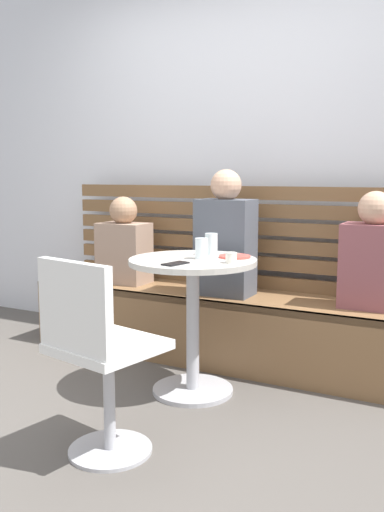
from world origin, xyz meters
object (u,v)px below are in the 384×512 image
object	(u,v)px
booth_bench	(229,327)
phone_on_table	(175,264)
cafe_table	(193,300)
person_child_middle	(373,257)
cup_water_clear	(201,248)
person_child_left	(124,245)
cup_espresso_small	(231,258)
white_chair	(96,351)
person_adult	(226,239)
cup_glass_tall	(211,244)
plate_small	(235,256)

from	to	relation	value
booth_bench	phone_on_table	size ratio (longest dim) A/B	19.29
cafe_table	person_child_middle	distance (m)	1.03
booth_bench	cup_water_clear	bearing A→B (deg)	-81.95
booth_bench	phone_on_table	distance (m)	0.93
person_child_left	person_child_middle	distance (m)	1.65
booth_bench	phone_on_table	xyz separation A→B (m)	(0.04, -0.77, 0.52)
person_child_middle	cup_espresso_small	size ratio (longest dim) A/B	11.66
cup_espresso_small	phone_on_table	distance (m)	0.28
booth_bench	cup_water_clear	xyz separation A→B (m)	(0.08, -0.54, 0.57)
booth_bench	person_child_middle	xyz separation A→B (m)	(0.86, 0.02, 0.51)
cup_espresso_small	phone_on_table	world-z (taller)	cup_espresso_small
cup_water_clear	white_chair	bearing A→B (deg)	-94.42
person_child_middle	person_child_left	bearing A→B (deg)	-179.05
white_chair	phone_on_table	world-z (taller)	white_chair
cafe_table	cup_espresso_small	distance (m)	0.35
cup_espresso_small	phone_on_table	bearing A→B (deg)	-144.36
person_adult	person_child_left	size ratio (longest dim) A/B	1.30
person_adult	person_child_middle	bearing A→B (deg)	3.91
cup_glass_tall	plate_small	size ratio (longest dim) A/B	0.71
booth_bench	person_child_middle	size ratio (longest dim) A/B	4.14
white_chair	phone_on_table	xyz separation A→B (m)	(0.03, 0.61, 0.28)
person_adult	plate_small	size ratio (longest dim) A/B	4.54
plate_small	cup_espresso_small	bearing A→B (deg)	-72.13
cup_water_clear	person_adult	bearing A→B (deg)	99.95
plate_small	cup_glass_tall	bearing A→B (deg)	166.92
cafe_table	plate_small	distance (m)	0.32
white_chair	cup_water_clear	xyz separation A→B (m)	(0.06, 0.83, 0.33)
cup_glass_tall	phone_on_table	distance (m)	0.39
cafe_table	white_chair	distance (m)	0.81
cup_glass_tall	cup_water_clear	xyz separation A→B (m)	(0.02, -0.16, -0.01)
white_chair	cup_espresso_small	size ratio (longest dim) A/B	15.18
booth_bench	white_chair	world-z (taller)	white_chair
white_chair	cup_glass_tall	distance (m)	1.04
person_adult	phone_on_table	size ratio (longest dim) A/B	5.52
booth_bench	cafe_table	world-z (taller)	cafe_table
cup_water_clear	booth_bench	bearing A→B (deg)	98.05
cafe_table	cup_water_clear	distance (m)	0.28
booth_bench	person_child_middle	world-z (taller)	person_child_middle
cup_glass_tall	cup_water_clear	world-z (taller)	cup_glass_tall
cafe_table	cup_glass_tall	distance (m)	0.33
cup_glass_tall	cup_water_clear	bearing A→B (deg)	-83.21
cafe_table	person_adult	size ratio (longest dim) A/B	0.96
cup_glass_tall	plate_small	distance (m)	0.17
cup_water_clear	plate_small	bearing A→B (deg)	41.11
cafe_table	cup_espresso_small	size ratio (longest dim) A/B	13.21
cup_glass_tall	person_adult	bearing A→B (deg)	101.35
cup_espresso_small	plate_small	distance (m)	0.19
person_adult	cup_espresso_small	size ratio (longest dim) A/B	13.79
cup_glass_tall	phone_on_table	xyz separation A→B (m)	(-0.01, -0.38, -0.06)
person_adult	plate_small	world-z (taller)	person_adult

